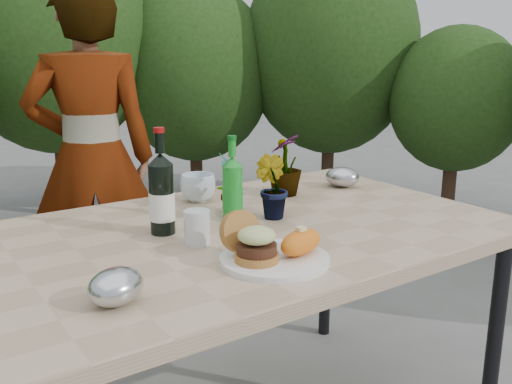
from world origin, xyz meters
TOP-DOWN VIEW (x-y plane):
  - patio_table at (0.00, 0.00)m, footprint 1.60×1.00m
  - shrub_hedge at (0.38, 1.66)m, footprint 6.71×5.20m
  - dinner_plate at (-0.08, -0.28)m, footprint 0.28×0.28m
  - burger_stack at (-0.14, -0.26)m, footprint 0.11×0.16m
  - sweet_potato at (-0.01, -0.30)m, footprint 0.17×0.12m
  - grilled_veg at (-0.06, -0.19)m, footprint 0.08×0.05m
  - wine_bottle at (-0.21, 0.09)m, footprint 0.07×0.07m
  - sparkling_water at (0.03, 0.09)m, footprint 0.06×0.06m
  - plastic_cup at (-0.17, -0.05)m, footprint 0.07×0.07m
  - seedling_left at (0.07, 0.18)m, footprint 0.12×0.12m
  - seedling_mid at (0.14, 0.04)m, footprint 0.12×0.13m
  - seedling_right at (0.35, 0.25)m, footprint 0.17×0.17m
  - blue_bowl at (0.04, 0.35)m, footprint 0.16×0.16m
  - foil_packet_left at (-0.50, -0.29)m, footprint 0.17×0.16m
  - foil_packet_right at (0.61, 0.22)m, footprint 0.16×0.17m
  - person at (-0.07, 1.14)m, footprint 0.67×0.55m

SIDE VIEW (x-z plane):
  - patio_table at x=0.00m, z-range 0.32..1.07m
  - dinner_plate at x=-0.08m, z-range 0.75..0.76m
  - grilled_veg at x=-0.06m, z-range 0.76..0.79m
  - person at x=-0.07m, z-range 0.00..1.58m
  - foil_packet_left at x=-0.50m, z-range 0.75..0.83m
  - foil_packet_right at x=0.61m, z-range 0.75..0.83m
  - sweet_potato at x=-0.01m, z-range 0.77..0.83m
  - plastic_cup at x=-0.17m, z-range 0.75..0.84m
  - blue_bowl at x=0.04m, z-range 0.75..0.85m
  - burger_stack at x=-0.14m, z-range 0.75..0.87m
  - seedling_left at x=0.07m, z-range 0.75..0.94m
  - sparkling_water at x=0.03m, z-range 0.71..0.98m
  - seedling_mid at x=0.14m, z-range 0.75..0.95m
  - seedling_right at x=0.35m, z-range 0.75..0.97m
  - wine_bottle at x=-0.21m, z-range 0.71..1.02m
  - shrub_hedge at x=0.38m, z-range 0.05..2.21m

